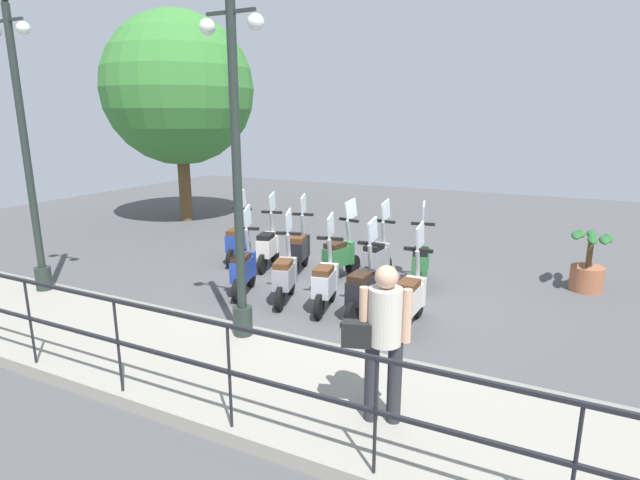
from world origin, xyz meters
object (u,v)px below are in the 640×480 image
at_px(lamp_post_near, 238,190).
at_px(scooter_far_1, 377,257).
at_px(scooter_far_2, 340,255).
at_px(scooter_near_3, 285,275).
at_px(scooter_near_1, 363,288).
at_px(lamp_post_far, 28,167).
at_px(tree_large, 179,90).
at_px(scooter_far_4, 268,245).
at_px(scooter_far_5, 238,241).
at_px(scooter_near_2, 326,281).
at_px(scooter_far_3, 300,248).
at_px(pedestrian_with_bag, 382,333).
at_px(scooter_far_0, 421,261).
at_px(scooter_near_4, 244,268).
at_px(potted_palm, 588,267).
at_px(scooter_near_0, 411,296).

height_order(lamp_post_near, scooter_far_1, lamp_post_near).
bearing_deg(lamp_post_near, scooter_far_2, -0.44).
height_order(scooter_near_3, scooter_far_1, same).
distance_m(scooter_near_1, scooter_far_2, 1.92).
height_order(lamp_post_far, scooter_far_2, lamp_post_far).
relative_size(lamp_post_near, tree_large, 0.75).
height_order(tree_large, scooter_far_4, tree_large).
xyz_separation_m(scooter_near_3, scooter_far_5, (1.59, 2.09, 0.00)).
xyz_separation_m(scooter_near_2, scooter_far_3, (1.64, 1.37, 0.00)).
relative_size(tree_large, scooter_near_3, 3.89).
distance_m(pedestrian_with_bag, scooter_far_0, 4.64).
height_order(scooter_near_1, scooter_far_1, same).
xyz_separation_m(scooter_far_2, scooter_far_4, (0.03, 1.63, 0.00)).
bearing_deg(scooter_near_4, lamp_post_near, -163.46).
relative_size(lamp_post_far, scooter_near_3, 3.06).
distance_m(scooter_near_1, scooter_near_2, 0.67).
relative_size(tree_large, scooter_far_4, 3.89).
distance_m(scooter_near_1, scooter_far_5, 3.90).
relative_size(scooter_near_4, scooter_far_2, 1.00).
height_order(tree_large, scooter_far_2, tree_large).
distance_m(scooter_far_4, scooter_far_5, 0.80).
relative_size(lamp_post_far, scooter_near_2, 3.06).
height_order(potted_palm, scooter_far_0, scooter_far_0).
relative_size(scooter_near_3, scooter_far_2, 1.00).
xyz_separation_m(scooter_near_4, scooter_far_0, (1.77, -2.68, 0.00)).
bearing_deg(scooter_near_4, scooter_near_1, -109.75).
relative_size(potted_palm, scooter_near_1, 0.69).
distance_m(scooter_near_2, scooter_far_1, 1.73).
height_order(lamp_post_far, scooter_far_5, lamp_post_far).
height_order(scooter_near_2, scooter_far_2, same).
bearing_deg(scooter_far_4, scooter_near_2, -140.85).
bearing_deg(lamp_post_far, scooter_near_4, -60.61).
bearing_deg(pedestrian_with_bag, lamp_post_far, 63.48).
xyz_separation_m(scooter_near_0, scooter_far_3, (1.71, 2.80, 0.00)).
bearing_deg(scooter_far_4, scooter_far_3, -97.24).
relative_size(potted_palm, scooter_far_0, 0.69).
distance_m(tree_large, scooter_far_0, 9.15).
distance_m(scooter_far_0, scooter_far_5, 3.93).
bearing_deg(lamp_post_near, scooter_far_4, 26.49).
relative_size(scooter_far_0, scooter_far_4, 1.00).
height_order(scooter_near_2, scooter_far_4, same).
xyz_separation_m(lamp_post_far, scooter_far_2, (3.19, -4.18, -1.77)).
bearing_deg(scooter_far_2, scooter_near_3, -178.28).
relative_size(tree_large, scooter_near_1, 3.89).
bearing_deg(tree_large, scooter_near_1, -121.82).
distance_m(scooter_far_2, scooter_far_4, 1.63).
relative_size(scooter_near_3, scooter_far_4, 1.00).
relative_size(pedestrian_with_bag, potted_palm, 1.50).
bearing_deg(scooter_near_0, pedestrian_with_bag, -168.63).
distance_m(scooter_near_0, scooter_far_0, 1.90).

